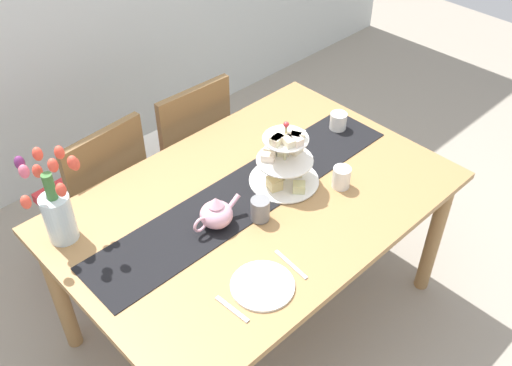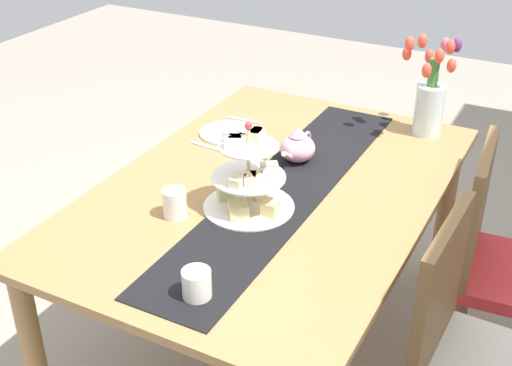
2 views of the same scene
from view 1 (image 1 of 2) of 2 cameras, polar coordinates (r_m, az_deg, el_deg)
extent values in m
plane|color=gray|center=(2.95, 0.01, -12.56)|extent=(8.00, 8.00, 0.00)
cube|color=#A37747|center=(2.40, 0.01, -1.89)|extent=(1.62, 1.08, 0.03)
cylinder|color=#A37747|center=(2.92, 17.19, -4.99)|extent=(0.07, 0.07, 0.72)
cylinder|color=#A37747|center=(2.70, -18.85, -10.21)|extent=(0.07, 0.07, 0.72)
cylinder|color=#A37747|center=(3.30, 3.61, 3.23)|extent=(0.07, 0.07, 0.72)
cylinder|color=brown|center=(3.33, -14.47, -1.28)|extent=(0.04, 0.04, 0.41)
cylinder|color=brown|center=(3.22, -19.52, -4.44)|extent=(0.04, 0.04, 0.41)
cylinder|color=brown|center=(3.11, -10.48, -4.23)|extent=(0.04, 0.04, 0.41)
cylinder|color=brown|center=(2.98, -15.76, -7.79)|extent=(0.04, 0.04, 0.41)
cube|color=red|center=(3.00, -15.82, -1.23)|extent=(0.45, 0.45, 0.05)
cube|color=brown|center=(2.71, -14.41, 0.94)|extent=(0.42, 0.07, 0.45)
cylinder|color=brown|center=(3.54, -6.74, 2.72)|extent=(0.04, 0.04, 0.41)
cylinder|color=brown|center=(3.40, -11.60, 0.20)|extent=(0.04, 0.04, 0.41)
cylinder|color=brown|center=(3.31, -3.03, -0.11)|extent=(0.04, 0.04, 0.41)
cylinder|color=brown|center=(3.16, -8.07, -2.94)|extent=(0.04, 0.04, 0.41)
cube|color=silver|center=(3.20, -7.71, 3.18)|extent=(0.43, 0.43, 0.05)
cube|color=brown|center=(2.93, -5.95, 5.41)|extent=(0.42, 0.05, 0.45)
cube|color=black|center=(2.42, -0.83, -1.00)|extent=(1.50, 0.29, 0.00)
cylinder|color=beige|center=(2.39, 2.88, 2.79)|extent=(0.01, 0.01, 0.28)
cylinder|color=white|center=(2.48, 2.77, 0.28)|extent=(0.30, 0.30, 0.01)
cylinder|color=white|center=(2.41, 2.86, 2.28)|extent=(0.24, 0.24, 0.01)
cylinder|color=white|center=(2.34, 2.94, 4.40)|extent=(0.19, 0.19, 0.01)
cube|color=#D6CC84|center=(2.50, 3.89, 1.49)|extent=(0.09, 0.09, 0.05)
cube|color=#EED383|center=(2.51, 1.59, 1.74)|extent=(0.06, 0.05, 0.05)
cube|color=#E2C882|center=(2.41, 1.84, -0.01)|extent=(0.07, 0.07, 0.05)
cube|color=beige|center=(2.41, 4.26, -0.42)|extent=(0.07, 0.07, 0.04)
cube|color=beige|center=(2.44, 4.02, 3.34)|extent=(0.06, 0.04, 0.03)
cube|color=beige|center=(2.43, 3.07, 3.32)|extent=(0.07, 0.06, 0.03)
cube|color=beige|center=(2.43, 2.49, 3.29)|extent=(0.06, 0.07, 0.03)
cube|color=#ECE3C4|center=(2.42, 1.46, 3.23)|extent=(0.06, 0.07, 0.03)
cube|color=beige|center=(2.39, 1.16, 2.56)|extent=(0.06, 0.07, 0.03)
cube|color=beige|center=(2.30, 2.00, 4.29)|extent=(0.06, 0.04, 0.03)
cube|color=beige|center=(2.29, 2.15, 4.21)|extent=(0.06, 0.05, 0.03)
cube|color=beige|center=(2.29, 3.20, 4.09)|extent=(0.05, 0.06, 0.03)
cube|color=beige|center=(2.30, 3.98, 4.23)|extent=(0.04, 0.06, 0.03)
cube|color=beige|center=(2.32, 3.76, 4.59)|extent=(0.06, 0.07, 0.03)
cube|color=#EEE9CB|center=(2.33, 4.19, 4.73)|extent=(0.06, 0.07, 0.03)
sphere|color=red|center=(2.30, 3.00, 5.79)|extent=(0.02, 0.02, 0.02)
ellipsoid|color=#E5A8BC|center=(2.25, -3.93, -3.13)|extent=(0.13, 0.13, 0.10)
cone|color=#E5A8BC|center=(2.20, -4.01, -1.85)|extent=(0.06, 0.06, 0.04)
cylinder|color=#E5A8BC|center=(2.29, -2.24, -1.87)|extent=(0.07, 0.02, 0.06)
torus|color=#E5A8BC|center=(2.22, -5.50, -4.11)|extent=(0.07, 0.01, 0.07)
cylinder|color=silver|center=(2.29, -18.84, -3.28)|extent=(0.11, 0.11, 0.20)
cylinder|color=#3D7538|center=(2.19, -19.67, -0.43)|extent=(0.04, 0.04, 0.12)
ellipsoid|color=#EF4C38|center=(2.19, -17.43, 1.80)|extent=(0.04, 0.04, 0.06)
ellipsoid|color=#EF4C38|center=(2.17, -18.82, 2.87)|extent=(0.04, 0.04, 0.06)
ellipsoid|color=#EF4C38|center=(2.16, -20.74, 2.69)|extent=(0.04, 0.04, 0.06)
ellipsoid|color=#EF4C38|center=(2.21, -20.75, 1.10)|extent=(0.04, 0.04, 0.06)
ellipsoid|color=#6B2860|center=(2.16, -22.29, 1.86)|extent=(0.04, 0.04, 0.06)
ellipsoid|color=#E5607A|center=(2.13, -21.91, 1.06)|extent=(0.04, 0.04, 0.06)
ellipsoid|color=#EF4C38|center=(2.11, -21.74, -1.76)|extent=(0.04, 0.04, 0.06)
ellipsoid|color=#EF4C38|center=(2.07, -18.67, -0.64)|extent=(0.04, 0.04, 0.06)
ellipsoid|color=#EF4C38|center=(2.08, -19.39, 1.66)|extent=(0.04, 0.04, 0.06)
ellipsoid|color=#EF4C38|center=(2.07, -17.63, 1.94)|extent=(0.04, 0.04, 0.06)
cylinder|color=white|center=(2.79, 8.11, 6.04)|extent=(0.08, 0.08, 0.08)
cylinder|color=white|center=(2.07, 0.65, -10.08)|extent=(0.23, 0.23, 0.01)
cube|color=silver|center=(2.01, -2.38, -12.32)|extent=(0.02, 0.15, 0.01)
cube|color=silver|center=(2.14, 3.45, -8.02)|extent=(0.03, 0.17, 0.01)
cylinder|color=slate|center=(2.27, 0.41, -2.61)|extent=(0.08, 0.08, 0.09)
cylinder|color=white|center=(2.45, 8.42, 0.55)|extent=(0.08, 0.08, 0.09)
camera|label=2|loc=(3.79, 12.63, 32.92)|focal=47.48mm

